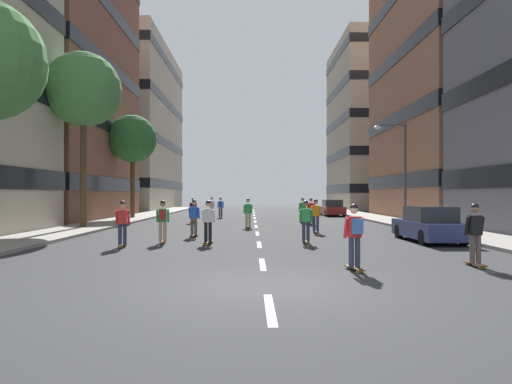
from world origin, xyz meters
The scene contains 27 objects.
ground_plane centered at (0.00, 22.13, 0.00)m, with size 132.78×132.78×0.00m, color #333335.
sidewalk_left centered at (-10.07, 24.90, 0.07)m, with size 3.13×60.86×0.14m, color #9E9991.
sidewalk_right centered at (10.07, 24.90, 0.07)m, with size 3.13×60.86×0.14m, color #9E9991.
lane_markings centered at (0.00, 23.00, 0.00)m, with size 0.16×52.20×0.01m.
building_left_mid centered at (-19.59, 26.42, 16.62)m, with size 16.03×17.37×33.06m.
building_left_far centered at (-19.59, 51.51, 11.15)m, with size 16.03×23.54×22.11m.
building_right_mid centered at (19.59, 26.42, 18.05)m, with size 16.03×16.69×35.92m.
building_right_far centered at (19.59, 51.51, 11.52)m, with size 16.03×16.43×22.85m.
parked_car_near centered at (7.30, 9.00, 0.70)m, with size 1.82×4.40×1.52m.
parked_car_mid centered at (7.30, 31.55, 0.70)m, with size 1.82×4.40×1.52m.
street_tree_mid centered at (-10.07, 26.68, 6.55)m, with size 3.91×3.91×8.41m.
street_tree_far centered at (-10.07, 15.97, 8.08)m, with size 4.31×4.31×10.14m.
streetlamp_right centered at (9.39, 18.90, 4.14)m, with size 2.13×0.30×6.50m.
skater_0 centered at (-2.08, 8.18, 0.98)m, with size 0.57×0.92×1.78m.
skater_1 centered at (2.42, 1.85, 1.02)m, with size 0.57×0.92×1.78m.
skater_2 centered at (-2.91, 27.92, 0.98)m, with size 0.55×0.91×1.78m.
skater_3 centered at (3.68, 19.54, 0.98)m, with size 0.56×0.92×1.78m.
skater_4 centered at (-3.97, 8.45, 1.02)m, with size 0.55×0.92×1.78m.
skater_5 centered at (1.94, 8.39, 0.98)m, with size 0.53×0.90×1.78m.
skater_6 centered at (-4.41, 21.40, 1.02)m, with size 0.56×0.92×1.78m.
skater_7 centered at (3.31, 21.16, 0.98)m, with size 0.57×0.92×1.78m.
skater_8 centered at (-3.04, 11.24, 0.98)m, with size 0.56×0.92×1.78m.
skater_9 centered at (3.05, 13.16, 0.98)m, with size 0.53×0.90×1.78m.
skater_10 centered at (5.96, 2.50, 0.98)m, with size 0.54×0.91×1.78m.
skater_11 centered at (-0.50, 16.71, 0.98)m, with size 0.56×0.92×1.78m.
skater_12 centered at (-5.26, 7.18, 0.98)m, with size 0.55×0.92×1.78m.
skater_13 centered at (-3.77, 29.25, 1.02)m, with size 0.57×0.92×1.78m.
Camera 1 is at (-0.34, -9.85, 2.04)m, focal length 31.10 mm.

